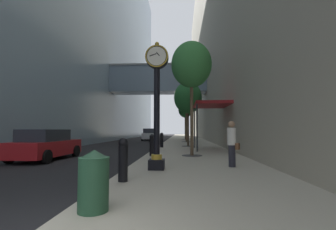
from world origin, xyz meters
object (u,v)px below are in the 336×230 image
bollard_nearest (123,158)px  car_red_mid (46,145)px  trash_bin (94,179)px  street_tree_mid_near (188,98)px  bollard_fourth (158,142)px  bollard_fifth (162,140)px  pedestrian_walking (232,142)px  car_white_near (150,135)px  bollard_third (152,144)px  street_tree_far (185,110)px  street_tree_mid_far (186,104)px  street_tree_near (191,65)px  street_clock (157,98)px

bollard_nearest → car_red_mid: car_red_mid is taller
trash_bin → street_tree_mid_near: bearing=82.7°
bollard_fourth → bollard_fifth: size_ratio=1.00×
pedestrian_walking → car_white_near: 26.87m
bollard_third → bollard_fifth: 6.22m
street_tree_far → car_white_near: (-5.34, 0.06, -3.66)m
street_tree_mid_far → car_red_mid: (-7.55, -15.86, -3.82)m
bollard_fifth → trash_bin: (0.08, -14.78, -0.08)m
bollard_fourth → trash_bin: bollard_fourth is taller
street_tree_mid_near → street_tree_mid_far: 7.41m
bollard_nearest → bollard_third: same height
street_tree_far → pedestrian_walking: size_ratio=3.22×
bollard_third → street_tree_mid_near: (2.15, 7.63, 3.55)m
bollard_fifth → street_tree_mid_near: street_tree_mid_near is taller
bollard_third → car_white_near: size_ratio=0.27×
pedestrian_walking → car_white_near: pedestrian_walking is taller
street_tree_far → pedestrian_walking: 26.22m
bollard_third → car_red_mid: car_red_mid is taller
bollard_fifth → car_white_near: car_white_near is taller
trash_bin → bollard_fourth: bearing=90.4°
bollard_fourth → trash_bin: (0.08, -11.67, -0.08)m
street_tree_mid_far → car_white_near: bearing=125.6°
bollard_fourth → street_tree_near: 5.65m
street_tree_mid_near → street_tree_near: bearing=-90.0°
bollard_fourth → street_tree_near: bearing=-53.2°
street_clock → car_white_near: (-3.90, 26.74, -1.84)m
bollard_nearest → street_tree_far: (2.15, 28.66, 3.75)m
bollard_third → pedestrian_walking: size_ratio=0.68×
street_clock → street_tree_near: bearing=72.0°
pedestrian_walking → car_red_mid: bearing=163.1°
trash_bin → pedestrian_walking: pedestrian_walking is taller
street_tree_mid_far → car_red_mid: street_tree_mid_far is taller
street_tree_mid_near → car_red_mid: bearing=-131.8°
car_white_near → car_red_mid: (-2.20, -23.32, -0.08)m
street_tree_near → car_red_mid: street_tree_near is taller
bollard_nearest → bollard_third: (0.00, 6.22, 0.00)m
street_tree_near → pedestrian_walking: bearing=-70.2°
street_tree_mid_far → street_tree_far: 7.40m
street_clock → street_tree_far: street_tree_far is taller
street_tree_mid_far → trash_bin: size_ratio=5.36×
bollard_fifth → street_tree_mid_far: (2.15, 8.82, 3.83)m
street_tree_mid_far → car_red_mid: 17.97m
bollard_fourth → street_tree_mid_far: bearing=79.8°
street_tree_mid_far → trash_bin: bearing=-95.0°
street_tree_near → street_tree_mid_far: bearing=90.0°
street_tree_far → bollard_fourth: bearing=-96.4°
street_tree_mid_near → pedestrian_walking: 11.70m
street_clock → street_tree_near: (1.45, 4.46, 2.43)m
bollard_nearest → street_tree_far: size_ratio=0.21×
bollard_nearest → street_tree_far: 28.98m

